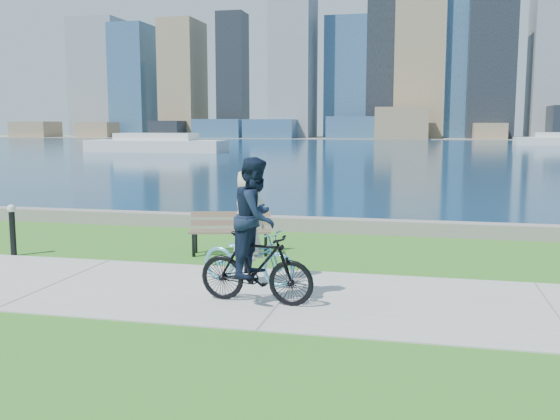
% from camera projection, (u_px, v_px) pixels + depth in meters
% --- Properties ---
extents(ground, '(320.00, 320.00, 0.00)m').
position_uv_depth(ground, '(285.00, 297.00, 9.89)').
color(ground, '#28681B').
rests_on(ground, ground).
extents(concrete_path, '(80.00, 3.50, 0.02)m').
position_uv_depth(concrete_path, '(285.00, 296.00, 9.89)').
color(concrete_path, '#A0A19C').
rests_on(concrete_path, ground).
extents(seawall, '(90.00, 0.50, 0.35)m').
position_uv_depth(seawall, '(338.00, 225.00, 15.86)').
color(seawall, slate).
rests_on(seawall, ground).
extents(bay_water, '(320.00, 131.00, 0.01)m').
position_uv_depth(bay_water, '(407.00, 147.00, 79.42)').
color(bay_water, '#0B2A47').
rests_on(bay_water, ground).
extents(far_shore, '(320.00, 30.00, 0.12)m').
position_uv_depth(far_shore, '(415.00, 138.00, 135.42)').
color(far_shore, slate).
rests_on(far_shore, ground).
extents(city_skyline, '(177.79, 22.91, 76.00)m').
position_uv_depth(city_skyline, '(422.00, 36.00, 131.71)').
color(city_skyline, '#7C6A4C').
rests_on(city_skyline, ground).
extents(ferry_near, '(14.34, 4.10, 1.95)m').
position_uv_depth(ferry_near, '(156.00, 144.00, 64.00)').
color(ferry_near, silver).
rests_on(ferry_near, ground).
extents(park_bench, '(1.79, 0.98, 0.88)m').
position_uv_depth(park_bench, '(230.00, 229.00, 13.13)').
color(park_bench, black).
rests_on(park_bench, ground).
extents(bollard_lamp, '(0.17, 0.17, 1.08)m').
position_uv_depth(bollard_lamp, '(12.00, 226.00, 12.93)').
color(bollard_lamp, black).
rests_on(bollard_lamp, ground).
extents(cyclist_woman, '(0.98, 1.84, 1.95)m').
position_uv_depth(cyclist_woman, '(248.00, 241.00, 10.57)').
color(cyclist_woman, '#51A9C5').
rests_on(cyclist_woman, ground).
extents(cyclist_man, '(0.75, 1.85, 2.21)m').
position_uv_depth(cyclist_man, '(256.00, 243.00, 9.35)').
color(cyclist_man, black).
rests_on(cyclist_man, ground).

